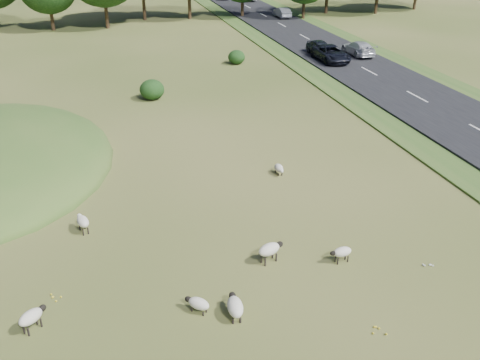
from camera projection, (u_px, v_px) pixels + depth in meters
name	position (u px, v px, depth m)	size (l,w,h in m)	color
ground	(159.00, 106.00, 41.22)	(160.00, 160.00, 0.00)	#374D18
road	(341.00, 57.00, 54.60)	(8.00, 150.00, 0.25)	black
shrubs	(109.00, 76.00, 45.94)	(25.39, 10.82, 1.59)	black
sheep_0	(235.00, 306.00, 19.42)	(0.67, 1.34, 0.76)	#C1B5A0
sheep_1	(83.00, 221.00, 24.62)	(0.72, 1.16, 0.81)	#C1B5A0
sheep_2	(279.00, 168.00, 30.20)	(0.46, 1.01, 0.58)	#C1B5A0
sheep_3	(342.00, 252.00, 22.48)	(1.02, 0.50, 0.73)	#C1B5A0
sheep_4	(270.00, 249.00, 22.44)	(1.30, 0.87, 0.90)	#C1B5A0
sheep_5	(198.00, 303.00, 19.71)	(0.97, 0.96, 0.60)	#C1B5A0
sheep_6	(31.00, 317.00, 18.76)	(1.09, 1.05, 0.83)	#C1B5A0
car_0	(320.00, 48.00, 54.66)	(1.74, 4.33, 1.48)	black
car_3	(358.00, 48.00, 54.75)	(1.97, 4.84, 1.40)	silver
car_5	(331.00, 53.00, 52.44)	(2.45, 5.32, 1.48)	black
car_7	(282.00, 12.00, 74.77)	(1.44, 4.14, 1.37)	#AEB1B7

